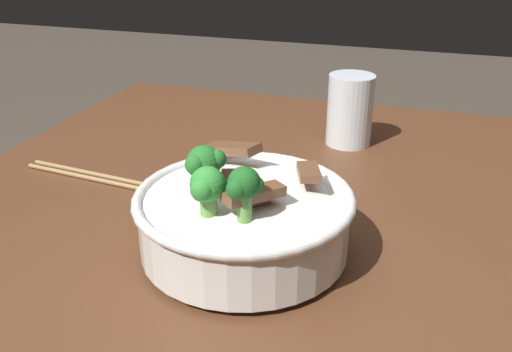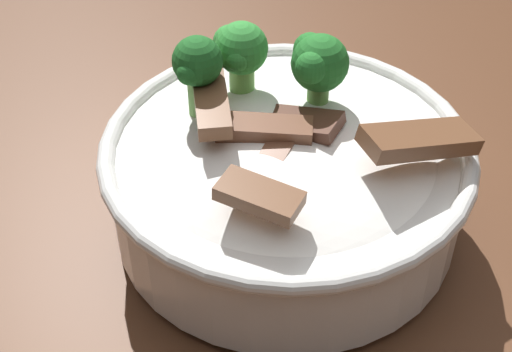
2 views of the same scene
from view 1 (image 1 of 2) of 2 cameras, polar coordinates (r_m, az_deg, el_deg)
dining_table at (r=0.77m, az=-6.00°, el=-15.91°), size 1.23×0.82×0.82m
rice_bowl at (r=0.64m, az=-1.16°, el=-3.65°), size 0.25×0.25×0.14m
drinking_glass at (r=0.97m, az=9.44°, el=6.17°), size 0.08×0.08×0.12m
chopsticks_pair at (r=0.88m, az=-16.43°, el=0.03°), size 0.04×0.22×0.01m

